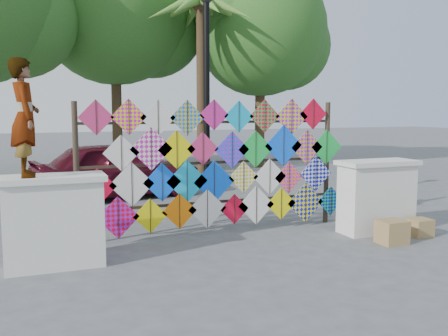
{
  "coord_description": "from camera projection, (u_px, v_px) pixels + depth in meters",
  "views": [
    {
      "loc": [
        -2.95,
        -7.31,
        2.19
      ],
      "look_at": [
        0.12,
        0.6,
        1.17
      ],
      "focal_mm": 40.0,
      "sensor_mm": 36.0,
      "label": 1
    }
  ],
  "objects": [
    {
      "name": "vendor_woman",
      "position": [
        25.0,
        118.0,
        6.57
      ],
      "size": [
        0.41,
        0.59,
        1.57
      ],
      "primitive_type": "imported",
      "rotation": [
        0.0,
        0.0,
        1.63
      ],
      "color": "#99999E",
      "rests_on": "parapet_left"
    },
    {
      "name": "cardboard_box_far",
      "position": [
        420.0,
        228.0,
        8.55
      ],
      "size": [
        0.36,
        0.33,
        0.3
      ],
      "primitive_type": "cube",
      "color": "#A88351",
      "rests_on": "ground"
    },
    {
      "name": "palm_tree",
      "position": [
        201.0,
        20.0,
        15.69
      ],
      "size": [
        3.62,
        3.62,
        5.83
      ],
      "color": "#4B3420",
      "rests_on": "ground"
    },
    {
      "name": "lamppost",
      "position": [
        207.0,
        82.0,
        9.72
      ],
      "size": [
        0.28,
        0.28,
        4.46
      ],
      "color": "black",
      "rests_on": "ground"
    },
    {
      "name": "sedan",
      "position": [
        118.0,
        169.0,
        12.22
      ],
      "size": [
        4.35,
        2.37,
        1.4
      ],
      "primitive_type": "imported",
      "rotation": [
        0.0,
        0.0,
        1.75
      ],
      "color": "#4D0D1A",
      "rests_on": "ground"
    },
    {
      "name": "parapet_left",
      "position": [
        54.0,
        221.0,
        6.85
      ],
      "size": [
        1.4,
        0.65,
        1.28
      ],
      "color": "silver",
      "rests_on": "ground"
    },
    {
      "name": "parapet_right",
      "position": [
        377.0,
        196.0,
        8.79
      ],
      "size": [
        1.4,
        0.65,
        1.28
      ],
      "color": "silver",
      "rests_on": "ground"
    },
    {
      "name": "tree_mid",
      "position": [
        117.0,
        6.0,
        17.64
      ],
      "size": [
        6.3,
        5.6,
        8.61
      ],
      "color": "#4B3420",
      "rests_on": "ground"
    },
    {
      "name": "ground",
      "position": [
        231.0,
        244.0,
        8.08
      ],
      "size": [
        80.0,
        80.0,
        0.0
      ],
      "primitive_type": "plane",
      "color": "slate",
      "rests_on": "ground"
    },
    {
      "name": "cardboard_box_near",
      "position": [
        392.0,
        232.0,
        8.09
      ],
      "size": [
        0.43,
        0.38,
        0.38
      ],
      "primitive_type": "cube",
      "color": "#A88351",
      "rests_on": "ground"
    },
    {
      "name": "kite_rack",
      "position": [
        220.0,
        165.0,
        8.65
      ],
      "size": [
        4.91,
        0.24,
        2.37
      ],
      "color": "#30251A",
      "rests_on": "ground"
    },
    {
      "name": "tree_east",
      "position": [
        262.0,
        31.0,
        18.14
      ],
      "size": [
        5.4,
        4.8,
        7.42
      ],
      "color": "#4B3420",
      "rests_on": "ground"
    }
  ]
}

